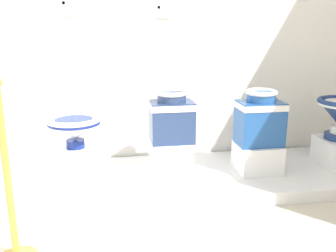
{
  "coord_description": "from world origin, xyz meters",
  "views": [
    {
      "loc": [
        1.58,
        -0.89,
        1.3
      ],
      "look_at": [
        2.04,
        1.95,
        0.51
      ],
      "focal_mm": 39.94,
      "sensor_mm": 36.0,
      "label": 1
    }
  ],
  "objects_px": {
    "antique_toilet_broad_patterned": "(75,129)",
    "info_placard_second": "(69,8)",
    "plinth_block_squat_floral": "(172,157)",
    "plinth_block_central_ornate": "(257,157)",
    "info_placard_third": "(163,11)",
    "antique_toilet_central_ornate": "(260,117)",
    "plinth_block_broad_patterned": "(77,168)",
    "antique_toilet_squat_floral": "(172,116)",
    "stanchion_post_near_left": "(11,205)",
    "plinth_block_pale_glazed": "(336,151)"
  },
  "relations": [
    {
      "from": "plinth_block_squat_floral",
      "to": "plinth_block_central_ornate",
      "type": "height_order",
      "value": "plinth_block_squat_floral"
    },
    {
      "from": "plinth_block_central_ornate",
      "to": "antique_toilet_squat_floral",
      "type": "bearing_deg",
      "value": 174.98
    },
    {
      "from": "plinth_block_central_ornate",
      "to": "plinth_block_pale_glazed",
      "type": "xyz_separation_m",
      "value": [
        0.75,
        0.04,
        -0.0
      ]
    },
    {
      "from": "plinth_block_squat_floral",
      "to": "antique_toilet_central_ornate",
      "type": "xyz_separation_m",
      "value": [
        0.72,
        -0.06,
        0.33
      ]
    },
    {
      "from": "info_placard_second",
      "to": "plinth_block_pale_glazed",
      "type": "bearing_deg",
      "value": -12.18
    },
    {
      "from": "info_placard_third",
      "to": "stanchion_post_near_left",
      "type": "xyz_separation_m",
      "value": [
        -1.04,
        -1.38,
        -1.06
      ]
    },
    {
      "from": "plinth_block_pale_glazed",
      "to": "info_placard_second",
      "type": "bearing_deg",
      "value": 167.82
    },
    {
      "from": "antique_toilet_broad_patterned",
      "to": "stanchion_post_near_left",
      "type": "bearing_deg",
      "value": -108.26
    },
    {
      "from": "plinth_block_broad_patterned",
      "to": "antique_toilet_central_ornate",
      "type": "distance_m",
      "value": 1.52
    },
    {
      "from": "plinth_block_central_ornate",
      "to": "info_placard_third",
      "type": "distance_m",
      "value": 1.49
    },
    {
      "from": "antique_toilet_broad_patterned",
      "to": "stanchion_post_near_left",
      "type": "relative_size",
      "value": 0.39
    },
    {
      "from": "plinth_block_squat_floral",
      "to": "info_placard_second",
      "type": "bearing_deg",
      "value": 149.43
    },
    {
      "from": "plinth_block_broad_patterned",
      "to": "plinth_block_central_ornate",
      "type": "relative_size",
      "value": 1.02
    },
    {
      "from": "plinth_block_pale_glazed",
      "to": "stanchion_post_near_left",
      "type": "bearing_deg",
      "value": -160.51
    },
    {
      "from": "plinth_block_squat_floral",
      "to": "info_placard_second",
      "type": "relative_size",
      "value": 2.77
    },
    {
      "from": "stanchion_post_near_left",
      "to": "plinth_block_pale_glazed",
      "type": "bearing_deg",
      "value": 19.49
    },
    {
      "from": "antique_toilet_squat_floral",
      "to": "antique_toilet_central_ornate",
      "type": "xyz_separation_m",
      "value": [
        0.72,
        -0.06,
        -0.02
      ]
    },
    {
      "from": "plinth_block_pale_glazed",
      "to": "stanchion_post_near_left",
      "type": "height_order",
      "value": "stanchion_post_near_left"
    },
    {
      "from": "antique_toilet_squat_floral",
      "to": "info_placard_third",
      "type": "distance_m",
      "value": 0.94
    },
    {
      "from": "antique_toilet_broad_patterned",
      "to": "info_placard_third",
      "type": "xyz_separation_m",
      "value": [
        0.76,
        0.52,
        0.88
      ]
    },
    {
      "from": "plinth_block_squat_floral",
      "to": "plinth_block_pale_glazed",
      "type": "bearing_deg",
      "value": -0.81
    },
    {
      "from": "antique_toilet_broad_patterned",
      "to": "plinth_block_squat_floral",
      "type": "bearing_deg",
      "value": 4.08
    },
    {
      "from": "plinth_block_broad_patterned",
      "to": "stanchion_post_near_left",
      "type": "relative_size",
      "value": 0.34
    },
    {
      "from": "info_placard_second",
      "to": "stanchion_post_near_left",
      "type": "height_order",
      "value": "info_placard_second"
    },
    {
      "from": "plinth_block_broad_patterned",
      "to": "antique_toilet_broad_patterned",
      "type": "relative_size",
      "value": 0.85
    },
    {
      "from": "antique_toilet_broad_patterned",
      "to": "antique_toilet_squat_floral",
      "type": "relative_size",
      "value": 0.99
    },
    {
      "from": "plinth_block_central_ornate",
      "to": "plinth_block_squat_floral",
      "type": "bearing_deg",
      "value": 174.98
    },
    {
      "from": "antique_toilet_squat_floral",
      "to": "plinth_block_broad_patterned",
      "type": "bearing_deg",
      "value": -175.92
    },
    {
      "from": "antique_toilet_broad_patterned",
      "to": "info_placard_second",
      "type": "xyz_separation_m",
      "value": [
        -0.03,
        0.52,
        0.9
      ]
    },
    {
      "from": "antique_toilet_broad_patterned",
      "to": "info_placard_second",
      "type": "bearing_deg",
      "value": 93.45
    },
    {
      "from": "plinth_block_squat_floral",
      "to": "antique_toilet_central_ornate",
      "type": "height_order",
      "value": "antique_toilet_central_ornate"
    },
    {
      "from": "plinth_block_broad_patterned",
      "to": "antique_toilet_broad_patterned",
      "type": "xyz_separation_m",
      "value": [
        0.0,
        0.0,
        0.31
      ]
    },
    {
      "from": "plinth_block_pale_glazed",
      "to": "info_placard_second",
      "type": "distance_m",
      "value": 2.61
    },
    {
      "from": "antique_toilet_squat_floral",
      "to": "info_placard_third",
      "type": "xyz_separation_m",
      "value": [
        -0.0,
        0.47,
        0.82
      ]
    },
    {
      "from": "antique_toilet_squat_floral",
      "to": "info_placard_second",
      "type": "relative_size",
      "value": 3.07
    },
    {
      "from": "plinth_block_central_ornate",
      "to": "stanchion_post_near_left",
      "type": "xyz_separation_m",
      "value": [
        -1.76,
        -0.85,
        0.13
      ]
    },
    {
      "from": "plinth_block_pale_glazed",
      "to": "stanchion_post_near_left",
      "type": "relative_size",
      "value": 0.34
    },
    {
      "from": "plinth_block_broad_patterned",
      "to": "info_placard_second",
      "type": "height_order",
      "value": "info_placard_second"
    },
    {
      "from": "antique_toilet_central_ornate",
      "to": "stanchion_post_near_left",
      "type": "relative_size",
      "value": 0.43
    },
    {
      "from": "plinth_block_squat_floral",
      "to": "antique_toilet_squat_floral",
      "type": "relative_size",
      "value": 0.9
    },
    {
      "from": "plinth_block_broad_patterned",
      "to": "plinth_block_squat_floral",
      "type": "relative_size",
      "value": 0.94
    },
    {
      "from": "antique_toilet_squat_floral",
      "to": "plinth_block_pale_glazed",
      "type": "relative_size",
      "value": 1.17
    },
    {
      "from": "antique_toilet_broad_patterned",
      "to": "antique_toilet_squat_floral",
      "type": "distance_m",
      "value": 0.76
    },
    {
      "from": "plinth_block_squat_floral",
      "to": "plinth_block_broad_patterned",
      "type": "bearing_deg",
      "value": -175.92
    },
    {
      "from": "antique_toilet_broad_patterned",
      "to": "stanchion_post_near_left",
      "type": "height_order",
      "value": "stanchion_post_near_left"
    },
    {
      "from": "info_placard_third",
      "to": "info_placard_second",
      "type": "bearing_deg",
      "value": 180.0
    },
    {
      "from": "stanchion_post_near_left",
      "to": "antique_toilet_squat_floral",
      "type": "bearing_deg",
      "value": 41.13
    },
    {
      "from": "antique_toilet_squat_floral",
      "to": "antique_toilet_central_ornate",
      "type": "bearing_deg",
      "value": -5.02
    },
    {
      "from": "plinth_block_broad_patterned",
      "to": "antique_toilet_squat_floral",
      "type": "relative_size",
      "value": 0.85
    },
    {
      "from": "antique_toilet_broad_patterned",
      "to": "antique_toilet_squat_floral",
      "type": "bearing_deg",
      "value": 4.08
    }
  ]
}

